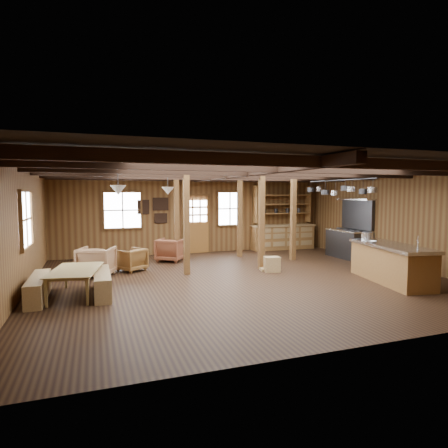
{
  "coord_description": "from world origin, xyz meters",
  "views": [
    {
      "loc": [
        -3.53,
        -8.72,
        2.18
      ],
      "look_at": [
        -0.17,
        0.91,
        1.34
      ],
      "focal_mm": 30.0,
      "sensor_mm": 36.0,
      "label": 1
    }
  ],
  "objects_px": {
    "dining_table": "(77,283)",
    "armchair_a": "(131,260)",
    "armchair_c": "(97,262)",
    "commercial_range": "(350,239)",
    "kitchen_island": "(391,263)",
    "armchair_b": "(170,250)"
  },
  "relations": [
    {
      "from": "armchair_a",
      "to": "kitchen_island",
      "type": "bearing_deg",
      "value": 113.27
    },
    {
      "from": "commercial_range",
      "to": "armchair_c",
      "type": "xyz_separation_m",
      "value": [
        -8.14,
        -0.24,
        -0.25
      ]
    },
    {
      "from": "armchair_c",
      "to": "dining_table",
      "type": "bearing_deg",
      "value": 97.53
    },
    {
      "from": "kitchen_island",
      "to": "armchair_a",
      "type": "distance_m",
      "value": 6.84
    },
    {
      "from": "commercial_range",
      "to": "armchair_b",
      "type": "distance_m",
      "value": 6.04
    },
    {
      "from": "armchair_c",
      "to": "armchair_b",
      "type": "bearing_deg",
      "value": -125.35
    },
    {
      "from": "kitchen_island",
      "to": "commercial_range",
      "type": "xyz_separation_m",
      "value": [
        1.33,
        3.26,
        0.17
      ]
    },
    {
      "from": "kitchen_island",
      "to": "armchair_b",
      "type": "height_order",
      "value": "kitchen_island"
    },
    {
      "from": "commercial_range",
      "to": "armchair_b",
      "type": "xyz_separation_m",
      "value": [
        -5.89,
        1.34,
        -0.28
      ]
    },
    {
      "from": "commercial_range",
      "to": "armchair_a",
      "type": "xyz_separation_m",
      "value": [
        -7.22,
        0.2,
        -0.32
      ]
    },
    {
      "from": "dining_table",
      "to": "commercial_range",
      "type": "bearing_deg",
      "value": -66.39
    },
    {
      "from": "armchair_a",
      "to": "armchair_c",
      "type": "xyz_separation_m",
      "value": [
        -0.92,
        -0.44,
        0.07
      ]
    },
    {
      "from": "kitchen_island",
      "to": "dining_table",
      "type": "xyz_separation_m",
      "value": [
        -7.22,
        1.18,
        -0.19
      ]
    },
    {
      "from": "dining_table",
      "to": "armchair_a",
      "type": "distance_m",
      "value": 2.64
    },
    {
      "from": "armchair_b",
      "to": "commercial_range",
      "type": "bearing_deg",
      "value": -159.63
    },
    {
      "from": "dining_table",
      "to": "armchair_b",
      "type": "bearing_deg",
      "value": -27.98
    },
    {
      "from": "kitchen_island",
      "to": "armchair_c",
      "type": "height_order",
      "value": "kitchen_island"
    },
    {
      "from": "dining_table",
      "to": "armchair_b",
      "type": "xyz_separation_m",
      "value": [
        2.66,
        3.42,
        0.08
      ]
    },
    {
      "from": "armchair_a",
      "to": "armchair_c",
      "type": "bearing_deg",
      "value": -11.01
    },
    {
      "from": "kitchen_island",
      "to": "armchair_b",
      "type": "distance_m",
      "value": 6.47
    },
    {
      "from": "dining_table",
      "to": "armchair_b",
      "type": "relative_size",
      "value": 2.05
    },
    {
      "from": "kitchen_island",
      "to": "armchair_a",
      "type": "xyz_separation_m",
      "value": [
        -5.9,
        3.46,
        -0.16
      ]
    }
  ]
}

